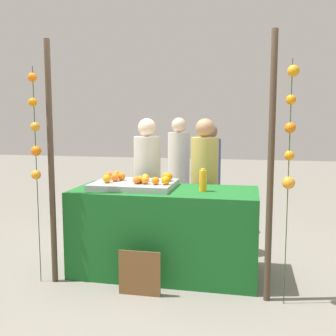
# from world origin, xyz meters

# --- Properties ---
(ground_plane) EXTENTS (24.00, 24.00, 0.00)m
(ground_plane) POSITION_xyz_m (0.00, 0.00, 0.00)
(ground_plane) COLOR gray
(stall_counter) EXTENTS (1.87, 0.81, 0.88)m
(stall_counter) POSITION_xyz_m (0.00, 0.00, 0.44)
(stall_counter) COLOR #196023
(stall_counter) RESTS_ON ground_plane
(orange_tray) EXTENTS (0.83, 0.64, 0.06)m
(orange_tray) POSITION_xyz_m (-0.34, 0.04, 0.91)
(orange_tray) COLOR #9EA0A5
(orange_tray) RESTS_ON stall_counter
(orange_0) EXTENTS (0.09, 0.09, 0.09)m
(orange_0) POSITION_xyz_m (-0.54, 0.03, 0.98)
(orange_0) COLOR orange
(orange_0) RESTS_ON orange_tray
(orange_1) EXTENTS (0.08, 0.08, 0.08)m
(orange_1) POSITION_xyz_m (-0.19, -0.07, 0.98)
(orange_1) COLOR orange
(orange_1) RESTS_ON orange_tray
(orange_2) EXTENTS (0.08, 0.08, 0.08)m
(orange_2) POSITION_xyz_m (-0.23, 0.08, 0.98)
(orange_2) COLOR orange
(orange_2) RESTS_ON orange_tray
(orange_3) EXTENTS (0.09, 0.09, 0.09)m
(orange_3) POSITION_xyz_m (0.00, 0.17, 0.98)
(orange_3) COLOR orange
(orange_3) RESTS_ON orange_tray
(orange_4) EXTENTS (0.08, 0.08, 0.08)m
(orange_4) POSITION_xyz_m (-0.05, 0.23, 0.98)
(orange_4) COLOR orange
(orange_4) RESTS_ON orange_tray
(orange_5) EXTENTS (0.08, 0.08, 0.08)m
(orange_5) POSITION_xyz_m (-0.66, 0.16, 0.98)
(orange_5) COLOR orange
(orange_5) RESTS_ON orange_tray
(orange_6) EXTENTS (0.08, 0.08, 0.08)m
(orange_6) POSITION_xyz_m (-0.61, 0.28, 0.98)
(orange_6) COLOR orange
(orange_6) RESTS_ON orange_tray
(orange_7) EXTENTS (0.08, 0.08, 0.08)m
(orange_7) POSITION_xyz_m (-0.25, -0.02, 0.98)
(orange_7) COLOR orange
(orange_7) RESTS_ON orange_tray
(orange_8) EXTENTS (0.09, 0.09, 0.09)m
(orange_8) POSITION_xyz_m (-0.50, 0.11, 0.98)
(orange_8) COLOR orange
(orange_8) RESTS_ON orange_tray
(orange_9) EXTENTS (0.08, 0.08, 0.08)m
(orange_9) POSITION_xyz_m (-0.27, -0.09, 0.98)
(orange_9) COLOR orange
(orange_9) RESTS_ON orange_tray
(orange_10) EXTENTS (0.09, 0.09, 0.09)m
(orange_10) POSITION_xyz_m (-0.59, -0.08, 0.98)
(orange_10) COLOR orange
(orange_10) RESTS_ON orange_tray
(orange_11) EXTENTS (0.09, 0.09, 0.09)m
(orange_11) POSITION_xyz_m (0.02, -0.07, 0.98)
(orange_11) COLOR orange
(orange_11) RESTS_ON orange_tray
(orange_12) EXTENTS (0.08, 0.08, 0.08)m
(orange_12) POSITION_xyz_m (-0.08, -0.09, 0.98)
(orange_12) COLOR orange
(orange_12) RESTS_ON orange_tray
(juice_bottle) EXTENTS (0.08, 0.08, 0.23)m
(juice_bottle) POSITION_xyz_m (0.39, -0.04, 0.98)
(juice_bottle) COLOR orange
(juice_bottle) RESTS_ON stall_counter
(chalkboard_sign) EXTENTS (0.39, 0.03, 0.43)m
(chalkboard_sign) POSITION_xyz_m (-0.11, -0.58, 0.20)
(chalkboard_sign) COLOR brown
(chalkboard_sign) RESTS_ON ground_plane
(vendor_left) EXTENTS (0.32, 0.32, 1.60)m
(vendor_left) POSITION_xyz_m (-0.37, 0.69, 0.74)
(vendor_left) COLOR beige
(vendor_left) RESTS_ON ground_plane
(vendor_right) EXTENTS (0.32, 0.32, 1.59)m
(vendor_right) POSITION_xyz_m (0.33, 0.67, 0.74)
(vendor_right) COLOR tan
(vendor_right) RESTS_ON ground_plane
(crowd_person_0) EXTENTS (0.31, 0.31, 1.52)m
(crowd_person_0) POSITION_xyz_m (0.29, 1.57, 0.71)
(crowd_person_0) COLOR #384C8C
(crowd_person_0) RESTS_ON ground_plane
(crowd_person_1) EXTENTS (0.32, 0.32, 1.61)m
(crowd_person_1) POSITION_xyz_m (-0.19, 1.85, 0.75)
(crowd_person_1) COLOR beige
(crowd_person_1) RESTS_ON ground_plane
(canopy_post_left) EXTENTS (0.06, 0.06, 2.32)m
(canopy_post_left) POSITION_xyz_m (-1.01, -0.44, 1.16)
(canopy_post_left) COLOR #473828
(canopy_post_left) RESTS_ON ground_plane
(canopy_post_right) EXTENTS (0.06, 0.06, 2.32)m
(canopy_post_right) POSITION_xyz_m (1.01, -0.44, 1.16)
(canopy_post_right) COLOR #473828
(canopy_post_right) RESTS_ON ground_plane
(garland_strand_left) EXTENTS (0.10, 0.10, 2.07)m
(garland_strand_left) POSITION_xyz_m (-1.15, -0.48, 1.45)
(garland_strand_left) COLOR #2D4C23
(garland_strand_left) RESTS_ON ground_plane
(garland_strand_right) EXTENTS (0.11, 0.11, 2.07)m
(garland_strand_right) POSITION_xyz_m (1.16, -0.49, 1.48)
(garland_strand_right) COLOR #2D4C23
(garland_strand_right) RESTS_ON ground_plane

